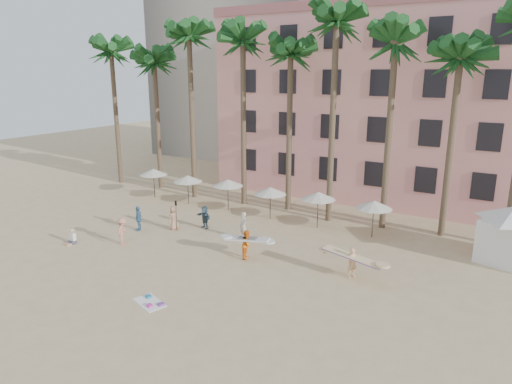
{
  "coord_description": "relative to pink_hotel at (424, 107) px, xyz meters",
  "views": [
    {
      "loc": [
        15.43,
        -16.84,
        11.13
      ],
      "look_at": [
        1.65,
        6.0,
        4.0
      ],
      "focal_mm": 32.0,
      "sensor_mm": 36.0,
      "label": 1
    }
  ],
  "objects": [
    {
      "name": "umbrella_row",
      "position": [
        -10.0,
        -13.5,
        -5.67
      ],
      "size": [
        22.5,
        2.7,
        2.73
      ],
      "color": "#332B23",
      "rests_on": "ground"
    },
    {
      "name": "beachgoers",
      "position": [
        -12.27,
        -20.13,
        -7.11
      ],
      "size": [
        8.25,
        6.51,
        1.92
      ],
      "color": "tan",
      "rests_on": "ground"
    },
    {
      "name": "carrier_white",
      "position": [
        -5.43,
        -20.9,
        -7.05
      ],
      "size": [
        2.83,
        1.32,
        1.78
      ],
      "color": "orange",
      "rests_on": "ground"
    },
    {
      "name": "paddle",
      "position": [
        -12.42,
        -19.3,
        -6.59
      ],
      "size": [
        0.18,
        0.04,
        2.23
      ],
      "color": "black",
      "rests_on": "ground"
    },
    {
      "name": "seated_man",
      "position": [
        -16.66,
        -24.89,
        -7.67
      ],
      "size": [
        0.42,
        0.74,
        0.96
      ],
      "color": "#3F3F4C",
      "rests_on": "ground"
    },
    {
      "name": "pink_hotel",
      "position": [
        0.0,
        0.0,
        0.0
      ],
      "size": [
        35.0,
        14.0,
        16.0
      ],
      "primitive_type": "cube",
      "color": "#F8A797",
      "rests_on": "ground"
    },
    {
      "name": "ground",
      "position": [
        -7.0,
        -26.0,
        -8.0
      ],
      "size": [
        120.0,
        120.0,
        0.0
      ],
      "primitive_type": "plane",
      "color": "#D1B789",
      "rests_on": "ground"
    },
    {
      "name": "carrier_yellow",
      "position": [
        0.97,
        -20.18,
        -7.0
      ],
      "size": [
        3.57,
        1.2,
        1.74
      ],
      "color": "#E3AB7F",
      "rests_on": "ground"
    },
    {
      "name": "beach_towel",
      "position": [
        -6.56,
        -28.09,
        -7.97
      ],
      "size": [
        2.03,
        1.53,
        0.14
      ],
      "color": "white",
      "rests_on": "ground"
    },
    {
      "name": "palm_row",
      "position": [
        -6.49,
        -11.0,
        4.97
      ],
      "size": [
        44.4,
        5.4,
        16.3
      ],
      "color": "brown",
      "rests_on": "ground"
    },
    {
      "name": "cabana",
      "position": [
        8.26,
        -13.34,
        -5.93
      ],
      "size": [
        5.56,
        5.56,
        3.5
      ],
      "color": "white",
      "rests_on": "ground"
    }
  ]
}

